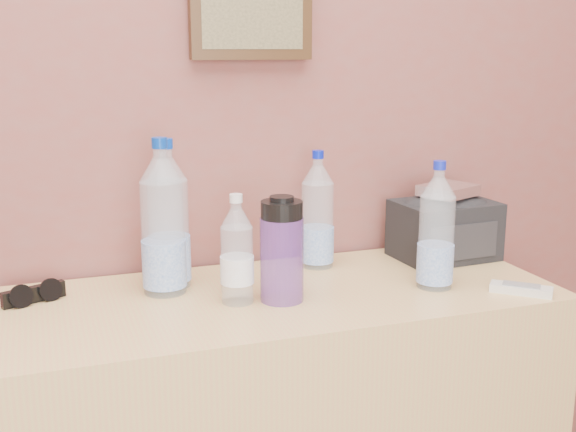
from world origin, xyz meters
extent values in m
plane|color=brown|center=(0.00, 2.00, 1.35)|extent=(4.00, 0.00, 4.00)
cylinder|color=silver|center=(0.02, 1.82, 0.92)|extent=(0.09, 0.09, 0.31)
cylinder|color=#063399|center=(0.02, 1.82, 1.10)|extent=(0.03, 0.03, 0.02)
cylinder|color=silver|center=(0.04, 1.86, 0.91)|extent=(0.09, 0.09, 0.30)
cylinder|color=#0635A7|center=(0.04, 1.86, 1.10)|extent=(0.03, 0.03, 0.02)
cylinder|color=silver|center=(0.42, 1.89, 0.89)|extent=(0.08, 0.08, 0.26)
cylinder|color=#0818B5|center=(0.42, 1.89, 1.05)|extent=(0.03, 0.03, 0.02)
cylinder|color=silver|center=(0.62, 1.65, 0.89)|extent=(0.08, 0.08, 0.26)
cylinder|color=#111FAF|center=(0.62, 1.65, 1.05)|extent=(0.03, 0.03, 0.02)
cylinder|color=white|center=(0.16, 1.70, 0.87)|extent=(0.07, 0.07, 0.21)
cylinder|color=silver|center=(0.16, 1.70, 1.00)|extent=(0.03, 0.03, 0.02)
cylinder|color=#5F3599|center=(0.26, 1.68, 0.86)|extent=(0.09, 0.09, 0.18)
cylinder|color=black|center=(0.26, 1.68, 0.97)|extent=(0.09, 0.09, 0.05)
cube|color=silver|center=(0.78, 1.54, 0.77)|extent=(0.13, 0.12, 0.02)
cube|color=silver|center=(0.76, 1.83, 0.95)|extent=(0.16, 0.15, 0.03)
camera|label=1|loc=(-0.23, 0.26, 1.30)|focal=45.00mm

